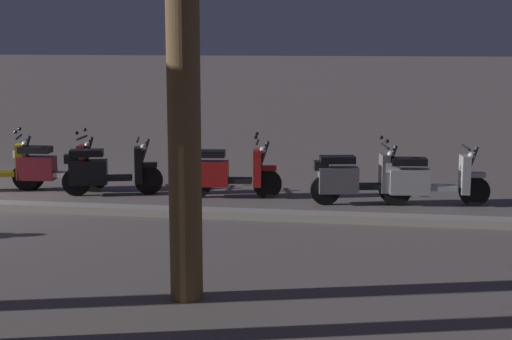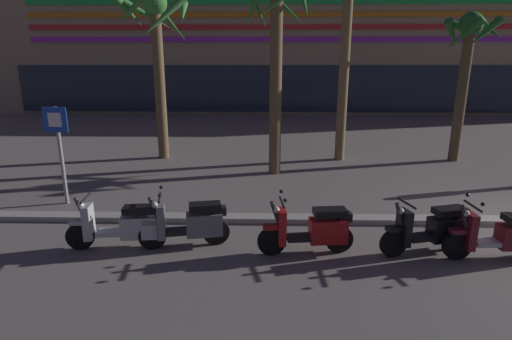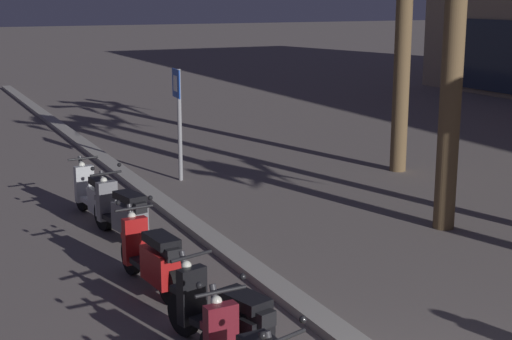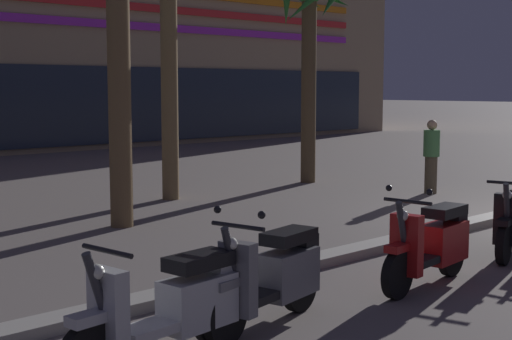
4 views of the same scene
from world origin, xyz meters
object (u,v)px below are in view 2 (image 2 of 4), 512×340
Objects in this scene: scooter_silver_tail_end at (124,226)px; palm_tree_by_mall_entrance at (276,29)px; scooter_maroon_last_in_row at (502,235)px; palm_tree_far_corner at (156,35)px; scooter_grey_mid_rear at (191,224)px; scooter_black_lead_nearest at (434,229)px; palm_tree_mid_walkway at (347,12)px; crossing_sign at (59,144)px; scooter_red_mid_centre at (314,230)px; palm_tree_near_sign at (468,53)px.

palm_tree_by_mall_entrance is (2.95, 5.27, 3.83)m from scooter_silver_tail_end.
palm_tree_far_corner is at bearing 136.72° from scooter_maroon_last_in_row.
palm_tree_by_mall_entrance is (1.68, 5.17, 3.82)m from scooter_grey_mid_rear.
palm_tree_mid_walkway is at bearing 94.02° from scooter_black_lead_nearest.
palm_tree_mid_walkway reaches higher than crossing_sign.
palm_tree_by_mall_entrance is (3.97, -1.93, 0.08)m from palm_tree_far_corner.
scooter_maroon_last_in_row is 0.27× the size of palm_tree_mid_walkway.
crossing_sign reaches higher than scooter_black_lead_nearest.
scooter_silver_tail_end is at bearing -126.73° from palm_tree_mid_walkway.
scooter_silver_tail_end is at bearing -46.19° from crossing_sign.
crossing_sign is at bearing 156.80° from scooter_red_mid_centre.
scooter_grey_mid_rear is 4.33m from crossing_sign.
scooter_grey_mid_rear is 0.30× the size of palm_tree_far_corner.
crossing_sign is 0.43× the size of palm_tree_far_corner.
scooter_silver_tail_end is 0.28× the size of palm_tree_mid_walkway.
scooter_grey_mid_rear is 0.71× the size of crossing_sign.
scooter_black_lead_nearest is 8.48m from palm_tree_near_sign.
scooter_maroon_last_in_row is at bearing -43.28° from palm_tree_far_corner.
palm_tree_mid_walkway is (-3.99, 0.07, 1.27)m from palm_tree_near_sign.
scooter_red_mid_centre is 3.35m from scooter_maroon_last_in_row.
scooter_maroon_last_in_row is at bearing -54.43° from palm_tree_by_mall_entrance.
palm_tree_far_corner reaches higher than scooter_black_lead_nearest.
palm_tree_far_corner is (-2.29, 7.10, 3.75)m from scooter_grey_mid_rear.
scooter_grey_mid_rear is 9.20m from palm_tree_mid_walkway.
palm_tree_near_sign is (9.28, 7.01, 3.19)m from scooter_silver_tail_end.
scooter_grey_mid_rear is 0.95× the size of scooter_black_lead_nearest.
scooter_maroon_last_in_row is at bearing -108.06° from palm_tree_near_sign.
palm_tree_far_corner is at bearing 107.85° from scooter_grey_mid_rear.
crossing_sign is 12.63m from palm_tree_near_sign.
scooter_silver_tail_end and scooter_black_lead_nearest have the same top height.
scooter_silver_tail_end is 1.02× the size of scooter_maroon_last_in_row.
palm_tree_by_mall_entrance is at bearing 118.20° from scooter_black_lead_nearest.
palm_tree_by_mall_entrance is at bearing 60.80° from scooter_silver_tail_end.
scooter_black_lead_nearest is at bearing -61.80° from palm_tree_by_mall_entrance.
crossing_sign is at bearing 147.34° from scooter_grey_mid_rear.
palm_tree_far_corner is at bearing 133.29° from scooter_black_lead_nearest.
palm_tree_far_corner reaches higher than crossing_sign.
scooter_red_mid_centre is 0.74× the size of crossing_sign.
palm_tree_near_sign is at bearing 21.90° from crossing_sign.
scooter_grey_mid_rear reaches higher than scooter_silver_tail_end.
scooter_black_lead_nearest is 8.41m from palm_tree_mid_walkway.
palm_tree_mid_walkway is (5.29, 7.08, 4.46)m from scooter_silver_tail_end.
scooter_silver_tail_end is 3.45m from crossing_sign.
palm_tree_mid_walkway is (-1.62, 7.35, 4.45)m from scooter_maroon_last_in_row.
palm_tree_by_mall_entrance reaches higher than scooter_maroon_last_in_row.
scooter_black_lead_nearest is at bearing 2.70° from scooter_red_mid_centre.
palm_tree_far_corner is at bearing 154.07° from palm_tree_by_mall_entrance.
palm_tree_far_corner reaches higher than scooter_red_mid_centre.
scooter_silver_tail_end is 0.38× the size of palm_tree_near_sign.
palm_tree_far_corner is 1.14× the size of palm_tree_near_sign.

